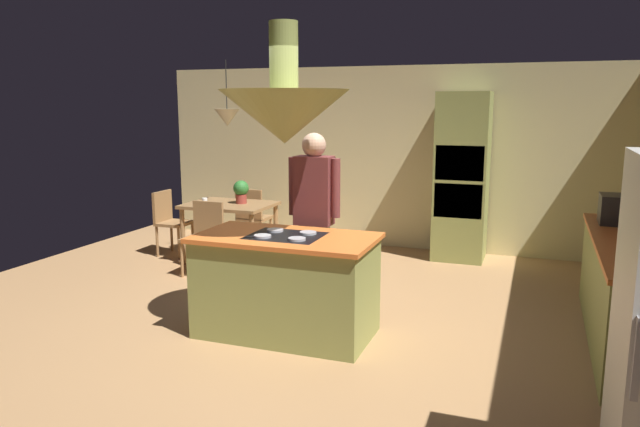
{
  "coord_description": "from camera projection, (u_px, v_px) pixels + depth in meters",
  "views": [
    {
      "loc": [
        2.04,
        -4.9,
        2.04
      ],
      "look_at": [
        0.1,
        0.4,
        1.0
      ],
      "focal_mm": 33.71,
      "sensor_mm": 36.0,
      "label": 1
    }
  ],
  "objects": [
    {
      "name": "microwave_on_counter",
      "position": [
        626.0,
        210.0,
        5.69
      ],
      "size": [
        0.46,
        0.36,
        0.28
      ],
      "primitive_type": "cube",
      "color": "#232326",
      "rests_on": "counter_run_right"
    },
    {
      "name": "ground",
      "position": [
        295.0,
        326.0,
        5.58
      ],
      "size": [
        8.16,
        8.16,
        0.0
      ],
      "primitive_type": "plane",
      "color": "#AD7F51"
    },
    {
      "name": "dining_table",
      "position": [
        230.0,
        211.0,
        7.79
      ],
      "size": [
        1.1,
        0.84,
        0.76
      ],
      "color": "olive",
      "rests_on": "ground"
    },
    {
      "name": "person_at_island",
      "position": [
        314.0,
        209.0,
        5.86
      ],
      "size": [
        0.53,
        0.24,
        1.76
      ],
      "color": "tan",
      "rests_on": "ground"
    },
    {
      "name": "chair_by_back_wall",
      "position": [
        252.0,
        214.0,
        8.41
      ],
      "size": [
        0.4,
        0.4,
        0.87
      ],
      "rotation": [
        0.0,
        0.0,
        3.14
      ],
      "color": "olive",
      "rests_on": "ground"
    },
    {
      "name": "counter_run_right",
      "position": [
        631.0,
        292.0,
        5.09
      ],
      "size": [
        0.73,
        2.59,
        0.9
      ],
      "color": "#8C934C",
      "rests_on": "ground"
    },
    {
      "name": "kitchen_island",
      "position": [
        286.0,
        285.0,
        5.31
      ],
      "size": [
        1.57,
        0.87,
        0.92
      ],
      "color": "#8C934C",
      "rests_on": "ground"
    },
    {
      "name": "wall_back",
      "position": [
        387.0,
        158.0,
        8.54
      ],
      "size": [
        6.8,
        0.1,
        2.55
      ],
      "primitive_type": "cube",
      "color": "beige",
      "rests_on": "ground"
    },
    {
      "name": "oven_tower",
      "position": [
        462.0,
        177.0,
        7.82
      ],
      "size": [
        0.66,
        0.62,
        2.18
      ],
      "color": "#8C934C",
      "rests_on": "ground"
    },
    {
      "name": "chair_at_corner",
      "position": [
        169.0,
        218.0,
        8.13
      ],
      "size": [
        0.4,
        0.4,
        0.87
      ],
      "rotation": [
        0.0,
        0.0,
        1.57
      ],
      "color": "olive",
      "rests_on": "ground"
    },
    {
      "name": "potted_plant_on_table",
      "position": [
        241.0,
        191.0,
        7.75
      ],
      "size": [
        0.2,
        0.2,
        0.3
      ],
      "color": "#99382D",
      "rests_on": "dining_table"
    },
    {
      "name": "range_hood",
      "position": [
        284.0,
        113.0,
        5.04
      ],
      "size": [
        1.1,
        1.1,
        1.0
      ],
      "color": "#8C934C"
    },
    {
      "name": "pendant_light_over_table",
      "position": [
        227.0,
        117.0,
        7.57
      ],
      "size": [
        0.32,
        0.32,
        0.82
      ],
      "color": "beige"
    },
    {
      "name": "cup_on_table",
      "position": [
        205.0,
        201.0,
        7.65
      ],
      "size": [
        0.07,
        0.07,
        0.09
      ],
      "primitive_type": "cylinder",
      "color": "white",
      "rests_on": "dining_table"
    },
    {
      "name": "chair_facing_island",
      "position": [
        204.0,
        233.0,
        7.23
      ],
      "size": [
        0.4,
        0.4,
        0.87
      ],
      "color": "olive",
      "rests_on": "ground"
    }
  ]
}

